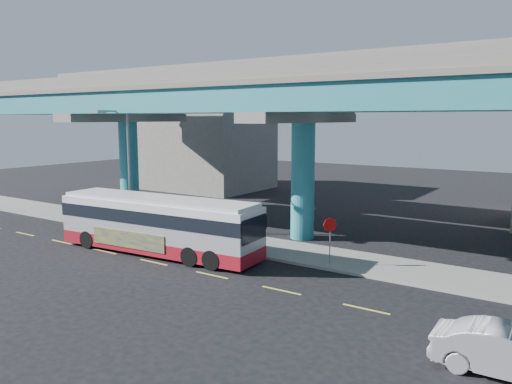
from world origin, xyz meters
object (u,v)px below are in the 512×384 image
Objects in this scene: street_lamp at (122,153)px; stop_sign at (330,231)px; transit_bus at (158,223)px; sedan at (511,353)px; parked_car at (130,213)px.

street_lamp reaches higher than stop_sign.
transit_bus is 2.82× the size of sedan.
parked_car is at bearing 144.10° from transit_bus.
transit_bus reaches higher than stop_sign.
parked_car is at bearing 151.44° from stop_sign.
stop_sign is (16.67, -1.54, 1.04)m from parked_car.
stop_sign is at bearing 2.95° from street_lamp.
transit_bus is 2.81× the size of parked_car.
stop_sign is (9.32, 2.97, 0.13)m from transit_bus.
street_lamp is at bearing 73.46° from sedan.
stop_sign reaches higher than sedan.
parked_car is at bearing 69.91° from sedan.
transit_bus is at bearing 75.76° from sedan.
sedan is 1.86× the size of stop_sign.
street_lamp is 3.34× the size of stop_sign.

